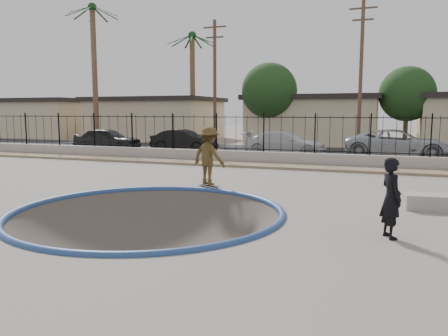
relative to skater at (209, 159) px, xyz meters
name	(u,v)px	position (x,y,z in m)	size (l,w,h in m)	color
ground	(271,181)	(-0.05, 9.00, -2.09)	(120.00, 120.00, 2.20)	gray
bowl_pit	(148,213)	(-0.05, -4.00, -0.99)	(6.84, 6.84, 1.80)	#463E36
coping_ring	(148,213)	(-0.05, -4.00, -0.99)	(7.04, 7.04, 0.20)	navy
rock_strip	(257,165)	(-0.05, 6.20, -0.93)	(42.00, 1.60, 0.11)	#978163
retaining_wall	(263,158)	(-0.05, 7.30, -0.69)	(42.00, 0.45, 0.60)	gray
fence	(264,134)	(-0.05, 7.30, 0.51)	(40.00, 0.04, 1.80)	black
street	(291,152)	(-0.05, 14.00, -0.97)	(90.00, 8.00, 0.04)	black
house_west_far	(47,117)	(-28.05, 23.50, 0.99)	(10.60, 8.60, 3.90)	tan
house_west	(156,118)	(-15.05, 23.50, 0.99)	(11.60, 8.60, 3.90)	tan
house_center	(314,119)	(-0.05, 23.50, 0.99)	(10.60, 8.60, 3.90)	tan
palm_left	(94,45)	(-17.05, 17.00, 6.97)	(2.30, 2.30, 11.30)	brown
palm_mid	(192,63)	(-10.05, 21.00, 5.70)	(2.30, 2.30, 9.30)	brown
utility_pole_left	(215,82)	(-6.05, 16.00, 3.72)	(1.70, 0.24, 9.00)	#473323
utility_pole_mid	(361,74)	(3.95, 16.00, 3.97)	(1.70, 0.24, 9.50)	#473323
street_tree_left	(269,91)	(-3.05, 20.00, 3.20)	(4.32, 4.32, 6.36)	#473323
street_tree_mid	(407,94)	(6.95, 21.00, 2.85)	(3.96, 3.96, 5.83)	#473323
skater	(209,159)	(0.00, 0.00, 0.00)	(1.27, 0.73, 1.97)	brown
skateboard	(209,186)	(0.00, 0.00, -0.93)	(0.79, 0.36, 0.07)	black
videographer	(391,198)	(5.73, -4.27, -0.16)	(0.60, 0.40, 1.65)	black
concrete_ledge	(437,202)	(6.93, -1.08, -0.79)	(1.60, 0.70, 0.40)	gray
car_a	(107,139)	(-11.36, 10.40, -0.20)	(1.77, 4.39, 1.50)	black
car_b	(184,141)	(-6.55, 11.80, -0.25)	(1.47, 4.22, 1.39)	black
car_c	(285,143)	(0.08, 11.52, -0.25)	(1.96, 4.83, 1.40)	silver
car_d	(399,144)	(6.29, 12.00, -0.16)	(2.61, 5.66, 1.57)	#979BA0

